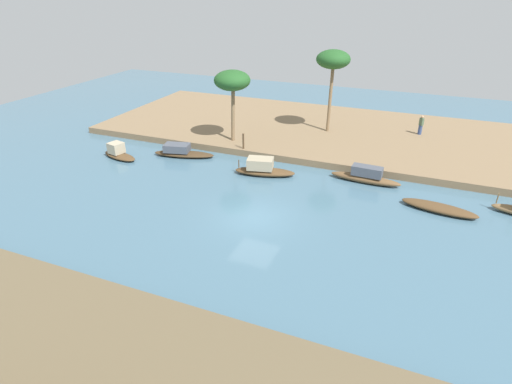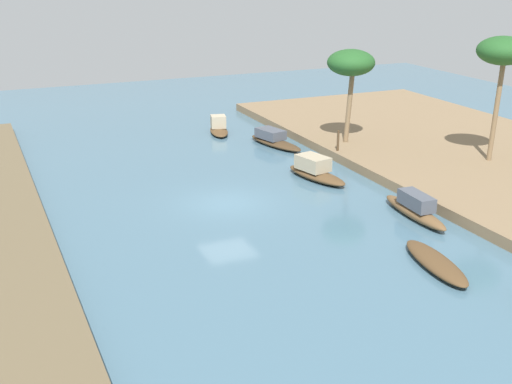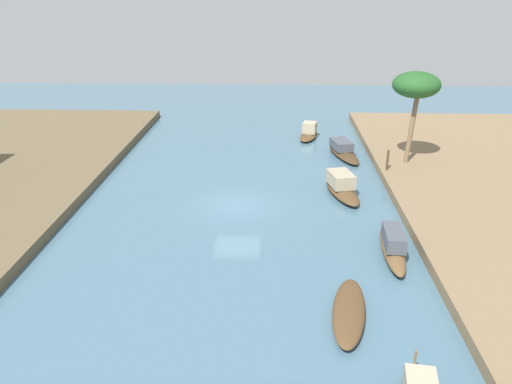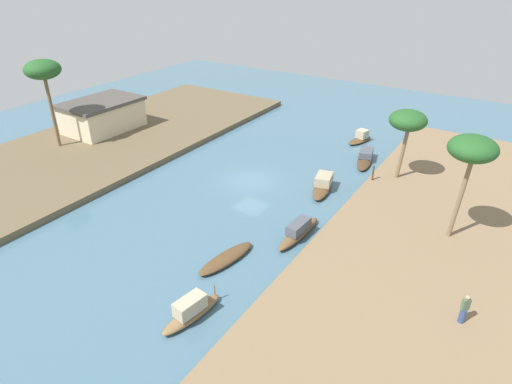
% 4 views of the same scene
% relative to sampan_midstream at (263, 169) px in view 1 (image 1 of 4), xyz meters
% --- Properties ---
extents(river_water, '(71.52, 71.52, 0.00)m').
position_rel_sampan_midstream_xyz_m(river_water, '(-1.71, 5.71, -0.47)').
color(river_water, '#476B7F').
rests_on(river_water, ground).
extents(riverbank_left, '(39.18, 15.64, 0.52)m').
position_rel_sampan_midstream_xyz_m(riverbank_left, '(-1.71, -10.46, -0.21)').
color(riverbank_left, '#846B4C').
rests_on(riverbank_left, ground).
extents(sampan_midstream, '(4.39, 2.16, 1.23)m').
position_rel_sampan_midstream_xyz_m(sampan_midstream, '(0.00, 0.00, 0.00)').
color(sampan_midstream, brown).
rests_on(sampan_midstream, river_water).
extents(sampan_with_red_awning, '(4.44, 1.81, 0.44)m').
position_rel_sampan_midstream_xyz_m(sampan_with_red_awning, '(-11.54, 1.00, -0.25)').
color(sampan_with_red_awning, brown).
rests_on(sampan_with_red_awning, river_water).
extents(sampan_upstream_small, '(4.91, 2.28, 0.98)m').
position_rel_sampan_midstream_xyz_m(sampan_upstream_small, '(7.14, -0.88, -0.10)').
color(sampan_upstream_small, '#47331E').
rests_on(sampan_upstream_small, river_water).
extents(sampan_with_tall_canopy, '(4.75, 1.15, 1.17)m').
position_rel_sampan_midstream_xyz_m(sampan_with_tall_canopy, '(-6.87, -1.44, -0.02)').
color(sampan_with_tall_canopy, brown).
rests_on(sampan_with_tall_canopy, river_water).
extents(sampan_near_left_bank, '(3.45, 1.91, 1.17)m').
position_rel_sampan_midstream_xyz_m(sampan_near_left_bank, '(11.51, 1.21, -0.08)').
color(sampan_near_left_bank, brown).
rests_on(sampan_near_left_bank, river_water).
extents(person_on_near_bank, '(0.44, 0.44, 1.64)m').
position_rel_sampan_midstream_xyz_m(person_on_near_bank, '(-9.75, -11.86, 0.78)').
color(person_on_near_bank, '#33477A').
rests_on(person_on_near_bank, riverbank_left).
extents(mooring_post, '(0.14, 0.14, 1.22)m').
position_rel_sampan_midstream_xyz_m(mooring_post, '(2.82, -3.00, 0.66)').
color(mooring_post, '#4C3823').
rests_on(mooring_post, riverbank_left).
extents(palm_tree_left_near, '(2.79, 2.79, 6.81)m').
position_rel_sampan_midstream_xyz_m(palm_tree_left_near, '(-2.23, -9.92, 5.98)').
color(palm_tree_left_near, '#7F6647').
rests_on(palm_tree_left_near, riverbank_left).
extents(palm_tree_left_far, '(2.85, 2.85, 5.63)m').
position_rel_sampan_midstream_xyz_m(palm_tree_left_far, '(4.42, -4.62, 4.81)').
color(palm_tree_left_far, '#7F6647').
rests_on(palm_tree_left_far, riverbank_left).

